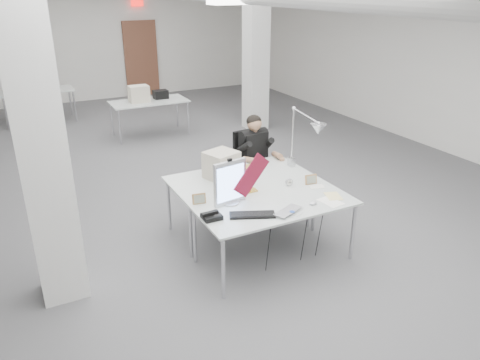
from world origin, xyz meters
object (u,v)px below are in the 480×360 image
object	(u,v)px
monitor	(230,183)
bankers_lamp	(250,178)
seated_person	(254,145)
architect_lamp	(304,136)
office_chair	(252,169)
beige_monitor	(221,165)
desk_main	(275,204)
desk_phone	(212,217)
laptop	(292,213)

from	to	relation	value
monitor	bankers_lamp	distance (m)	0.41
seated_person	architect_lamp	world-z (taller)	architect_lamp
office_chair	beige_monitor	xyz separation A→B (m)	(-0.79, -0.63, 0.42)
desk_main	beige_monitor	xyz separation A→B (m)	(-0.22, 0.96, 0.19)
desk_phone	beige_monitor	bearing A→B (deg)	59.95
desk_main	beige_monitor	bearing A→B (deg)	102.90
office_chair	monitor	distance (m)	1.77
desk_main	monitor	xyz separation A→B (m)	(-0.45, 0.24, 0.27)
beige_monitor	architect_lamp	world-z (taller)	architect_lamp
desk_main	monitor	world-z (taller)	monitor
monitor	beige_monitor	world-z (taller)	monitor
laptop	office_chair	bearing A→B (deg)	50.54
laptop	beige_monitor	bearing A→B (deg)	77.31
seated_person	monitor	bearing A→B (deg)	-136.25
desk_main	seated_person	xyz separation A→B (m)	(0.57, 1.54, 0.16)
monitor	bankers_lamp	xyz separation A→B (m)	(0.36, 0.18, -0.07)
seated_person	desk_phone	distance (m)	2.07
desk_main	beige_monitor	size ratio (longest dim) A/B	4.90
monitor	architect_lamp	world-z (taller)	architect_lamp
laptop	beige_monitor	world-z (taller)	beige_monitor
bankers_lamp	beige_monitor	xyz separation A→B (m)	(-0.12, 0.54, -0.00)
seated_person	laptop	size ratio (longest dim) A/B	2.67
laptop	monitor	bearing A→B (deg)	107.29
monitor	desk_phone	bearing A→B (deg)	-151.92
laptop	bankers_lamp	world-z (taller)	bankers_lamp
seated_person	bankers_lamp	bearing A→B (deg)	-128.90
desk_main	office_chair	world-z (taller)	office_chair
monitor	architect_lamp	xyz separation A→B (m)	(1.25, 0.41, 0.24)
desk_main	monitor	bearing A→B (deg)	152.45
seated_person	desk_phone	xyz separation A→B (m)	(-1.36, -1.56, -0.12)
bankers_lamp	desk_phone	size ratio (longest dim) A/B	1.82
seated_person	beige_monitor	xyz separation A→B (m)	(-0.79, -0.58, 0.03)
monitor	desk_phone	xyz separation A→B (m)	(-0.34, -0.25, -0.23)
beige_monitor	monitor	bearing A→B (deg)	-126.42
office_chair	desk_phone	size ratio (longest dim) A/B	5.21
office_chair	bankers_lamp	distance (m)	1.41
laptop	architect_lamp	world-z (taller)	architect_lamp
office_chair	seated_person	world-z (taller)	seated_person
desk_phone	seated_person	bearing A→B (deg)	49.10
seated_person	bankers_lamp	world-z (taller)	seated_person
desk_phone	beige_monitor	xyz separation A→B (m)	(0.57, 0.98, 0.15)
monitor	desk_phone	distance (m)	0.48
laptop	beige_monitor	size ratio (longest dim) A/B	0.99
bankers_lamp	architect_lamp	size ratio (longest dim) A/B	0.36
desk_main	desk_phone	world-z (taller)	desk_phone
seated_person	laptop	bearing A→B (deg)	-114.64
desk_main	office_chair	bearing A→B (deg)	70.26
laptop	bankers_lamp	xyz separation A→B (m)	(-0.12, 0.74, 0.16)
bankers_lamp	office_chair	bearing A→B (deg)	50.63
monitor	laptop	distance (m)	0.77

